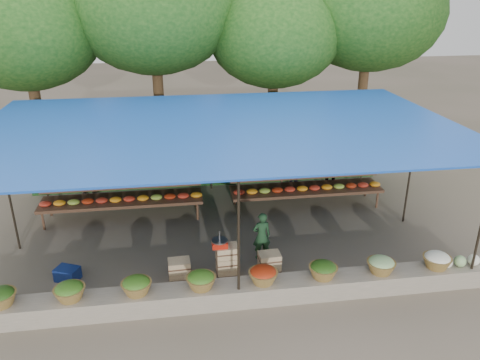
{
  "coord_description": "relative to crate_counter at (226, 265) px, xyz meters",
  "views": [
    {
      "loc": [
        -1.06,
        -10.24,
        5.69
      ],
      "look_at": [
        0.48,
        0.2,
        1.35
      ],
      "focal_mm": 35.0,
      "sensor_mm": 36.0,
      "label": 1
    }
  ],
  "objects": [
    {
      "name": "ground",
      "position": [
        0.12,
        1.9,
        -0.31
      ],
      "size": [
        60.0,
        60.0,
        0.0
      ],
      "primitive_type": "plane",
      "color": "brown",
      "rests_on": "ground"
    },
    {
      "name": "stone_curb",
      "position": [
        0.12,
        -0.85,
        -0.11
      ],
      "size": [
        10.6,
        0.55,
        0.4
      ],
      "primitive_type": "cube",
      "color": "slate",
      "rests_on": "ground"
    },
    {
      "name": "stall_canopy",
      "position": [
        0.12,
        1.97,
        2.37
      ],
      "size": [
        10.8,
        6.6,
        2.82
      ],
      "color": "black",
      "rests_on": "ground"
    },
    {
      "name": "produce_baskets",
      "position": [
        0.02,
        -0.85,
        0.25
      ],
      "size": [
        8.98,
        0.58,
        0.34
      ],
      "color": "brown",
      "rests_on": "stone_curb"
    },
    {
      "name": "netting_backdrop",
      "position": [
        0.12,
        5.05,
        0.94
      ],
      "size": [
        10.6,
        0.06,
        2.5
      ],
      "primitive_type": "cube",
      "color": "#244C1B",
      "rests_on": "ground"
    },
    {
      "name": "tree_row",
      "position": [
        0.63,
        7.99,
        4.39
      ],
      "size": [
        16.51,
        5.5,
        7.12
      ],
      "color": "#321F12",
      "rests_on": "ground"
    },
    {
      "name": "fruit_table_left",
      "position": [
        -2.37,
        3.25,
        0.3
      ],
      "size": [
        4.21,
        0.95,
        0.93
      ],
      "color": "#43281A",
      "rests_on": "ground"
    },
    {
      "name": "fruit_table_right",
      "position": [
        2.63,
        3.25,
        0.3
      ],
      "size": [
        4.21,
        0.95,
        0.93
      ],
      "color": "#43281A",
      "rests_on": "ground"
    },
    {
      "name": "crate_counter",
      "position": [
        0.0,
        0.0,
        0.0
      ],
      "size": [
        2.36,
        0.36,
        0.77
      ],
      "color": "tan",
      "rests_on": "ground"
    },
    {
      "name": "weighing_scale",
      "position": [
        -0.13,
        -0.0,
        0.54
      ],
      "size": [
        0.34,
        0.34,
        0.36
      ],
      "color": "red",
      "rests_on": "crate_counter"
    },
    {
      "name": "vendor_seated",
      "position": [
        0.89,
        0.67,
        0.25
      ],
      "size": [
        0.43,
        0.3,
        1.13
      ],
      "primitive_type": "imported",
      "rotation": [
        0.0,
        0.0,
        3.22
      ],
      "color": "#1C3E22",
      "rests_on": "ground"
    },
    {
      "name": "customer_left",
      "position": [
        -3.31,
        4.03,
        0.53
      ],
      "size": [
        0.87,
        0.7,
        1.69
      ],
      "primitive_type": "imported",
      "rotation": [
        0.0,
        0.0,
        -0.08
      ],
      "color": "slate",
      "rests_on": "ground"
    },
    {
      "name": "customer_mid",
      "position": [
        2.51,
        4.0,
        0.47
      ],
      "size": [
        1.14,
        0.89,
        1.56
      ],
      "primitive_type": "imported",
      "rotation": [
        0.0,
        0.0,
        0.35
      ],
      "color": "slate",
      "rests_on": "ground"
    },
    {
      "name": "customer_right",
      "position": [
        3.6,
        4.04,
        0.44
      ],
      "size": [
        0.94,
        0.58,
        1.5
      ],
      "primitive_type": "imported",
      "rotation": [
        0.0,
        0.0,
        -0.26
      ],
      "color": "slate",
      "rests_on": "ground"
    },
    {
      "name": "blue_crate_back",
      "position": [
        -3.3,
        0.42,
        -0.17
      ],
      "size": [
        0.56,
        0.5,
        0.28
      ],
      "primitive_type": "cube",
      "rotation": [
        0.0,
        0.0,
        -0.42
      ],
      "color": "navy",
      "rests_on": "ground"
    }
  ]
}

